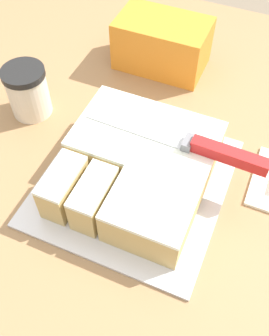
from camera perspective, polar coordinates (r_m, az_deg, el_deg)
ground_plane at (r=1.57m, az=0.02°, el=-18.57°), size 8.00×8.00×0.00m
countertop at (r=1.15m, az=0.03°, el=-11.34°), size 1.40×1.10×0.91m
cake_board at (r=0.71m, az=0.00°, el=-1.97°), size 0.32×0.33×0.01m
cake at (r=0.68m, az=0.40°, el=0.14°), size 0.25×0.26×0.07m
knife at (r=0.65m, az=10.50°, el=2.78°), size 0.32×0.04×0.02m
coffee_cup at (r=0.82m, az=-15.21°, el=10.70°), size 0.08×0.08×0.10m
storage_box at (r=0.91m, az=4.02°, el=17.55°), size 0.20×0.12×0.11m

